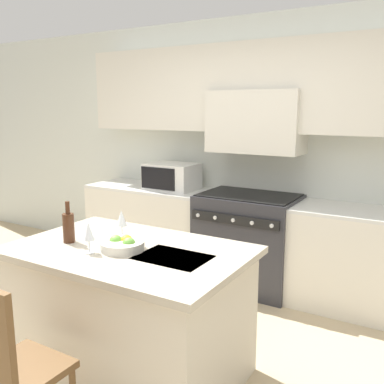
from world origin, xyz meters
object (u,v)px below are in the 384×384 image
at_px(wine_bottle, 69,227).
at_px(wine_glass_near, 89,232).
at_px(island_chair, 7,362).
at_px(microwave, 172,176).
at_px(fruit_bowl, 123,245).
at_px(range_stove, 248,241).
at_px(wine_glass_far, 122,219).

xyz_separation_m(wine_bottle, wine_glass_near, (0.27, -0.09, 0.03)).
relative_size(island_chair, wine_glass_near, 5.07).
relative_size(microwave, wine_glass_near, 2.80).
xyz_separation_m(island_chair, fruit_bowl, (0.06, 0.84, 0.38)).
relative_size(range_stove, island_chair, 0.97).
height_order(range_stove, wine_glass_far, wine_glass_far).
xyz_separation_m(wine_glass_far, fruit_bowl, (0.18, -0.21, -0.10)).
xyz_separation_m(island_chair, wine_bottle, (-0.36, 0.78, 0.45)).
xyz_separation_m(range_stove, microwave, (-0.92, 0.02, 0.58)).
bearing_deg(wine_glass_near, wine_bottle, 161.20).
bearing_deg(fruit_bowl, range_stove, 87.02).
height_order(microwave, island_chair, microwave).
bearing_deg(fruit_bowl, microwave, 114.34).
xyz_separation_m(microwave, wine_glass_far, (0.65, -1.62, -0.03)).
relative_size(wine_glass_near, wine_glass_far, 1.00).
distance_m(wine_bottle, wine_glass_far, 0.36).
bearing_deg(microwave, wine_glass_far, -68.22).
relative_size(range_stove, wine_glass_far, 4.92).
height_order(microwave, wine_glass_near, microwave).
bearing_deg(range_stove, microwave, 178.84).
bearing_deg(range_stove, wine_glass_far, -99.71).
bearing_deg(range_stove, fruit_bowl, -92.98).
bearing_deg(island_chair, wine_glass_far, 96.58).
relative_size(range_stove, wine_bottle, 3.40).
xyz_separation_m(microwave, island_chair, (0.77, -2.67, -0.51)).
distance_m(microwave, wine_glass_far, 1.74).
distance_m(microwave, wine_glass_near, 2.09).
xyz_separation_m(wine_bottle, fruit_bowl, (0.42, 0.06, -0.07)).
distance_m(microwave, wine_bottle, 1.93).
relative_size(island_chair, wine_bottle, 3.51).
relative_size(range_stove, wine_glass_near, 4.92).
bearing_deg(wine_glass_near, island_chair, -83.05).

